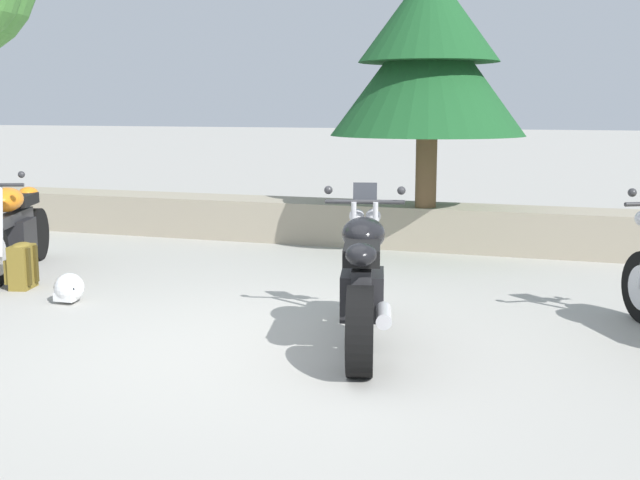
{
  "coord_description": "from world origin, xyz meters",
  "views": [
    {
      "loc": [
        2.29,
        -5.38,
        1.81
      ],
      "look_at": [
        0.13,
        1.2,
        0.65
      ],
      "focal_mm": 44.89,
      "sensor_mm": 36.0,
      "label": 1
    }
  ],
  "objects_px": {
    "rider_backpack": "(22,265)",
    "pine_tree_mid_left": "(429,55)",
    "motorcycle_orange_near_left": "(13,229)",
    "motorcycle_black_centre": "(363,282)",
    "rider_helmet": "(69,288)"
  },
  "relations": [
    {
      "from": "rider_helmet",
      "to": "pine_tree_mid_left",
      "type": "relative_size",
      "value": 0.09
    },
    {
      "from": "rider_backpack",
      "to": "pine_tree_mid_left",
      "type": "relative_size",
      "value": 0.16
    },
    {
      "from": "motorcycle_black_centre",
      "to": "pine_tree_mid_left",
      "type": "height_order",
      "value": "pine_tree_mid_left"
    },
    {
      "from": "rider_backpack",
      "to": "pine_tree_mid_left",
      "type": "xyz_separation_m",
      "value": [
        3.43,
        3.42,
        2.19
      ]
    },
    {
      "from": "motorcycle_orange_near_left",
      "to": "motorcycle_black_centre",
      "type": "bearing_deg",
      "value": -17.65
    },
    {
      "from": "rider_backpack",
      "to": "pine_tree_mid_left",
      "type": "bearing_deg",
      "value": 44.92
    },
    {
      "from": "rider_helmet",
      "to": "pine_tree_mid_left",
      "type": "height_order",
      "value": "pine_tree_mid_left"
    },
    {
      "from": "motorcycle_black_centre",
      "to": "rider_helmet",
      "type": "distance_m",
      "value": 2.99
    },
    {
      "from": "motorcycle_orange_near_left",
      "to": "pine_tree_mid_left",
      "type": "bearing_deg",
      "value": 34.91
    },
    {
      "from": "rider_backpack",
      "to": "rider_helmet",
      "type": "xyz_separation_m",
      "value": [
        0.81,
        -0.36,
        -0.11
      ]
    },
    {
      "from": "motorcycle_orange_near_left",
      "to": "pine_tree_mid_left",
      "type": "relative_size",
      "value": 0.67
    },
    {
      "from": "motorcycle_black_centre",
      "to": "motorcycle_orange_near_left",
      "type": "bearing_deg",
      "value": 162.35
    },
    {
      "from": "rider_helmet",
      "to": "rider_backpack",
      "type": "bearing_deg",
      "value": 155.65
    },
    {
      "from": "motorcycle_orange_near_left",
      "to": "rider_helmet",
      "type": "relative_size",
      "value": 7.05
    },
    {
      "from": "motorcycle_black_centre",
      "to": "pine_tree_mid_left",
      "type": "xyz_separation_m",
      "value": [
        -0.32,
        4.18,
        1.95
      ]
    }
  ]
}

